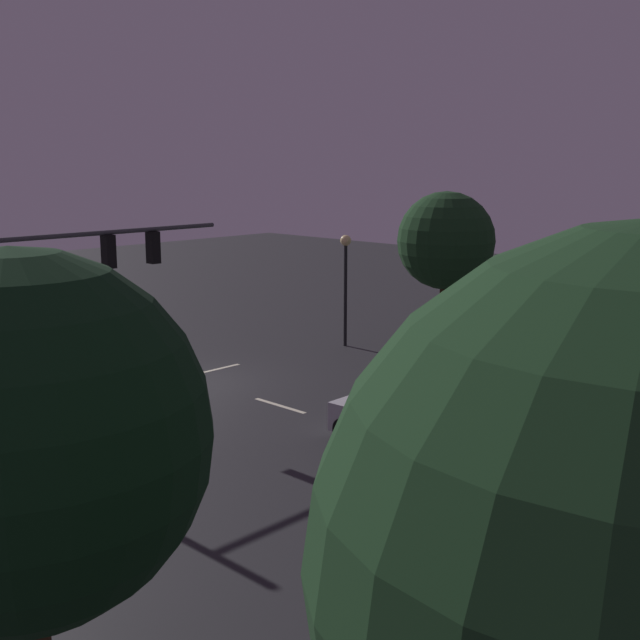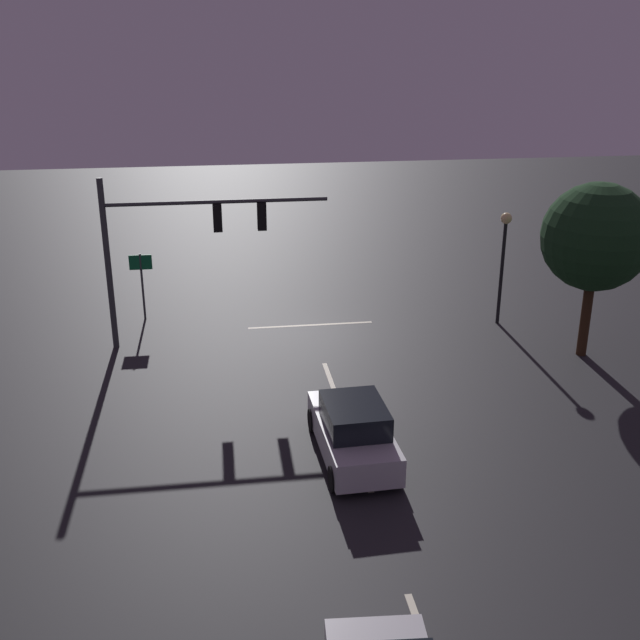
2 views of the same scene
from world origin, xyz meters
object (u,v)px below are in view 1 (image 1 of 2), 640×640
at_px(street_lamp_left_kerb, 346,268).
at_px(tree_right_near, 22,438).
at_px(traffic_signal_assembly, 69,274).
at_px(car_approaching, 413,419).
at_px(tree_left_near, 446,241).

xyz_separation_m(street_lamp_left_kerb, tree_right_near, (19.91, 12.76, 1.03)).
xyz_separation_m(traffic_signal_assembly, car_approaching, (-4.70, 8.96, -3.44)).
relative_size(traffic_signal_assembly, street_lamp_left_kerb, 1.78).
bearing_deg(traffic_signal_assembly, tree_left_near, 167.66).
distance_m(street_lamp_left_kerb, tree_left_near, 4.15).
distance_m(street_lamp_left_kerb, tree_right_near, 23.67).
height_order(car_approaching, street_lamp_left_kerb, street_lamp_left_kerb).
relative_size(car_approaching, tree_left_near, 0.70).
relative_size(car_approaching, street_lamp_left_kerb, 0.98).
xyz_separation_m(traffic_signal_assembly, tree_left_near, (-14.24, 3.12, 0.15)).
xyz_separation_m(car_approaching, tree_left_near, (-9.54, -5.85, 3.59)).
bearing_deg(traffic_signal_assembly, tree_right_near, 58.60).
bearing_deg(car_approaching, tree_right_near, 15.59).
bearing_deg(street_lamp_left_kerb, traffic_signal_assembly, 1.77).
bearing_deg(traffic_signal_assembly, street_lamp_left_kerb, -178.23).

